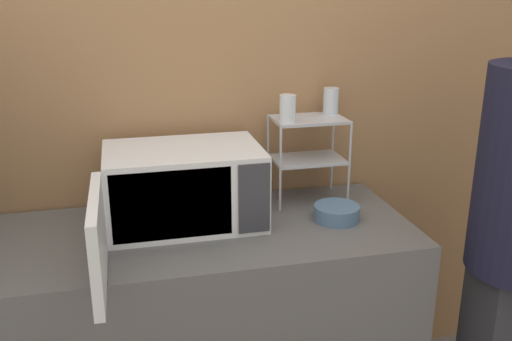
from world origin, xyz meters
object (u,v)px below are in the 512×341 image
(microwave, at_px, (180,188))
(dish_rack, at_px, (308,141))
(glass_front_left, at_px, (288,109))
(bowl, at_px, (337,213))
(glass_back_right, at_px, (331,101))

(microwave, xyz_separation_m, dish_rack, (0.54, 0.14, 0.11))
(glass_front_left, bearing_deg, bowl, -51.21)
(bowl, bearing_deg, dish_rack, 99.99)
(microwave, height_order, bowl, microwave)
(glass_back_right, bearing_deg, glass_front_left, -154.37)
(glass_back_right, distance_m, bowl, 0.48)
(dish_rack, xyz_separation_m, bowl, (0.04, -0.24, -0.22))
(microwave, xyz_separation_m, glass_back_right, (0.65, 0.19, 0.26))
(microwave, xyz_separation_m, glass_front_left, (0.44, 0.09, 0.26))
(microwave, bearing_deg, glass_front_left, 11.70)
(dish_rack, bearing_deg, microwave, -165.27)
(dish_rack, distance_m, glass_back_right, 0.20)
(glass_back_right, bearing_deg, microwave, -163.41)
(microwave, distance_m, glass_back_right, 0.73)
(dish_rack, distance_m, bowl, 0.33)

